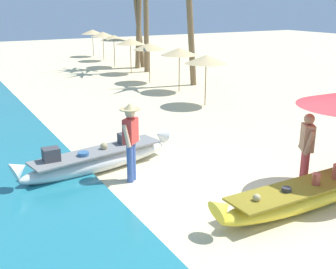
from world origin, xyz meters
TOP-DOWN VIEW (x-y plane):
  - ground_plane at (0.00, 0.00)m, footprint 80.00×80.00m
  - boat_yellow_foreground at (0.32, -0.80)m, footprint 4.29×0.77m
  - boat_white_midground at (-2.49, 2.87)m, footprint 4.07×1.33m
  - person_vendor_hatted at (-2.04, 1.97)m, footprint 0.54×0.50m
  - person_tourist_customer at (1.07, -0.04)m, footprint 0.46×0.57m
  - parasol_row_0 at (3.37, 7.11)m, footprint 1.60×1.60m
  - parasol_row_1 at (3.84, 9.84)m, footprint 1.60×1.60m
  - parasol_row_2 at (3.71, 12.45)m, footprint 1.60×1.60m
  - parasol_row_3 at (4.04, 15.36)m, footprint 1.60×1.60m
  - parasol_row_4 at (4.21, 18.15)m, footprint 1.60×1.60m
  - parasol_row_5 at (4.67, 21.20)m, footprint 1.60×1.60m
  - parasol_row_6 at (4.88, 23.84)m, footprint 1.60×1.60m

SIDE VIEW (x-z plane):
  - ground_plane at x=0.00m, z-range 0.00..0.00m
  - boat_yellow_foreground at x=0.32m, z-range -0.11..0.63m
  - boat_white_midground at x=-2.49m, z-range -0.10..0.67m
  - person_tourist_customer at x=1.07m, z-range 0.10..1.68m
  - person_vendor_hatted at x=-2.04m, z-range 0.14..1.89m
  - parasol_row_0 at x=3.37m, z-range 0.79..2.70m
  - parasol_row_1 at x=3.84m, z-range 0.79..2.70m
  - parasol_row_2 at x=3.71m, z-range 0.79..2.70m
  - parasol_row_3 at x=4.04m, z-range 0.79..2.70m
  - parasol_row_4 at x=4.21m, z-range 0.79..2.70m
  - parasol_row_5 at x=4.67m, z-range 0.79..2.70m
  - parasol_row_6 at x=4.88m, z-range 0.79..2.70m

